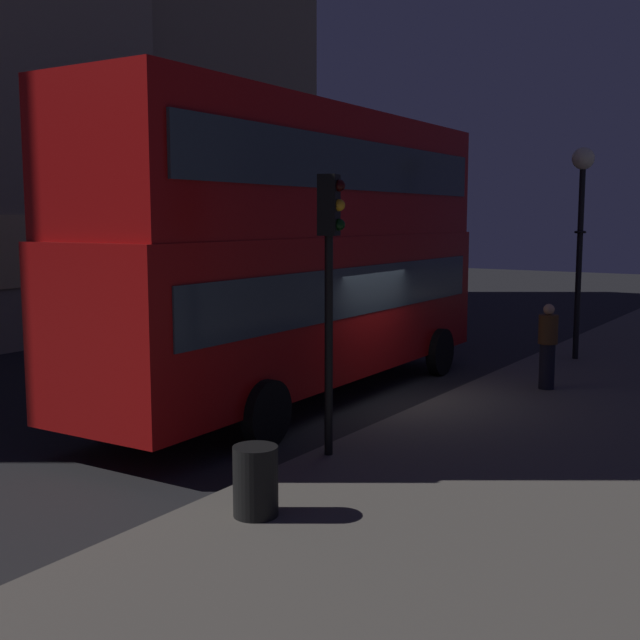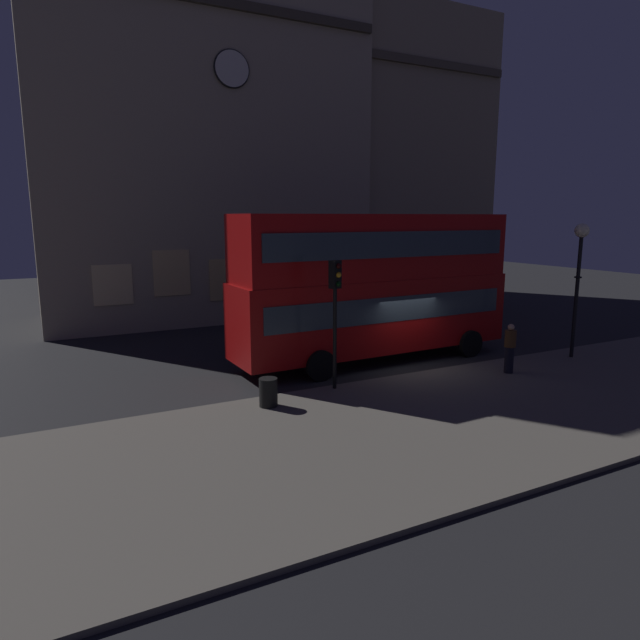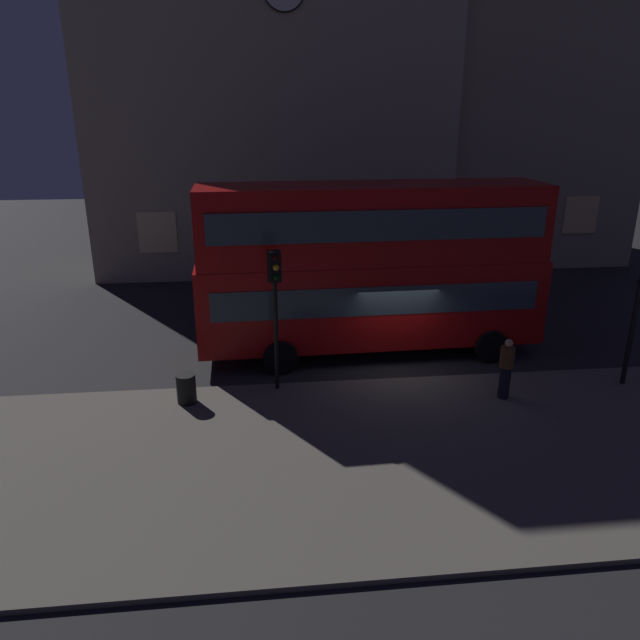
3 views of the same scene
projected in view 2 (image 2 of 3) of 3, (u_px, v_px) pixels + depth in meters
The scene contains 9 objects.
ground_plane at pixel (408, 367), 20.17m from camera, with size 80.00×80.00×0.00m, color #232326.
sidewalk_slab at pixel (509, 406), 15.91m from camera, with size 44.00×7.85×0.12m, color #5B564F.
building_with_clock at pixel (201, 141), 29.73m from camera, with size 16.93×7.74×18.94m.
building_plain_facade at pixel (349, 163), 35.03m from camera, with size 16.86×8.65×17.67m.
double_decker_bus at pixel (375, 281), 20.49m from camera, with size 11.14×3.00×5.53m.
traffic_light_near_kerb at pixel (335, 298), 16.80m from camera, with size 0.38×0.40×4.02m.
street_lamp at pixel (580, 257), 20.54m from camera, with size 0.53×0.53×5.08m.
pedestrian at pixel (510, 348), 18.92m from camera, with size 0.38×0.38×1.72m.
litter_bin at pixel (268, 392), 15.64m from camera, with size 0.52×0.52×0.82m, color black.
Camera 2 is at (-11.85, -15.83, 5.43)m, focal length 30.93 mm.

